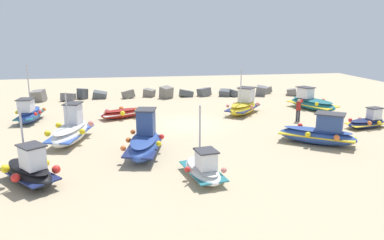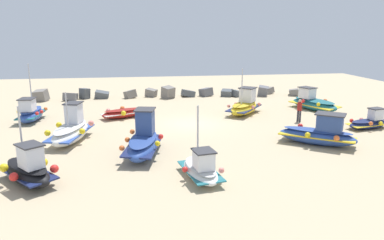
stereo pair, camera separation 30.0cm
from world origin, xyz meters
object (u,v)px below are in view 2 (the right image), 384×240
at_px(fishing_boat_0, 28,170).
at_px(fishing_boat_3, 201,169).
at_px(fishing_boat_5, 245,106).
at_px(fishing_boat_9, 71,130).
at_px(fishing_boat_8, 144,142).
at_px(fishing_boat_1, 123,113).
at_px(fishing_boat_4, 369,122).
at_px(person_walking, 299,109).
at_px(fishing_boat_2, 31,113).
at_px(fishing_boat_7, 313,103).
at_px(fishing_boat_6, 319,134).

relative_size(fishing_boat_0, fishing_boat_3, 1.03).
height_order(fishing_boat_5, fishing_boat_9, fishing_boat_5).
xyz_separation_m(fishing_boat_8, fishing_boat_9, (-4.10, 3.00, -0.04)).
distance_m(fishing_boat_8, fishing_boat_9, 5.08).
height_order(fishing_boat_1, fishing_boat_4, fishing_boat_4).
xyz_separation_m(fishing_boat_0, fishing_boat_5, (12.75, 11.55, 0.04)).
height_order(fishing_boat_1, person_walking, person_walking).
bearing_deg(fishing_boat_5, fishing_boat_8, 175.32).
relative_size(fishing_boat_3, fishing_boat_9, 0.72).
height_order(fishing_boat_2, fishing_boat_3, fishing_boat_2).
bearing_deg(person_walking, fishing_boat_4, -78.28).
bearing_deg(fishing_boat_4, fishing_boat_3, -164.51).
distance_m(fishing_boat_3, fishing_boat_7, 17.18).
bearing_deg(fishing_boat_2, fishing_boat_0, 17.91).
xyz_separation_m(fishing_boat_4, fishing_boat_5, (-6.83, 5.46, 0.23)).
bearing_deg(fishing_boat_2, fishing_boat_7, 95.87).
bearing_deg(fishing_boat_2, fishing_boat_4, 80.42).
relative_size(fishing_boat_1, fishing_boat_4, 1.09).
bearing_deg(fishing_boat_0, person_walking, 78.69).
height_order(fishing_boat_2, fishing_boat_6, fishing_boat_2).
relative_size(fishing_boat_5, fishing_boat_8, 0.91).
relative_size(fishing_boat_0, fishing_boat_5, 0.82).
distance_m(fishing_boat_8, person_walking, 12.22).
xyz_separation_m(fishing_boat_3, person_walking, (8.56, 8.99, 0.49)).
height_order(fishing_boat_1, fishing_boat_8, fishing_boat_8).
relative_size(fishing_boat_2, person_walking, 2.49).
xyz_separation_m(fishing_boat_0, fishing_boat_4, (19.59, 6.09, -0.18)).
relative_size(fishing_boat_3, fishing_boat_7, 0.69).
bearing_deg(fishing_boat_7, fishing_boat_8, 101.68).
xyz_separation_m(fishing_boat_3, fishing_boat_6, (7.39, 3.82, 0.18)).
xyz_separation_m(fishing_boat_2, fishing_boat_8, (7.72, -8.44, 0.08)).
bearing_deg(fishing_boat_9, fishing_boat_0, -174.58).
xyz_separation_m(fishing_boat_1, fishing_boat_5, (9.24, -0.02, 0.28)).
distance_m(fishing_boat_0, fishing_boat_5, 17.21).
xyz_separation_m(fishing_boat_3, fishing_boat_4, (12.37, 6.64, -0.03)).
height_order(fishing_boat_1, fishing_boat_5, fishing_boat_5).
bearing_deg(fishing_boat_5, fishing_boat_4, -90.56).
xyz_separation_m(fishing_boat_4, fishing_boat_8, (-14.74, -3.09, 0.28)).
distance_m(fishing_boat_3, fishing_boat_9, 9.20).
bearing_deg(fishing_boat_5, person_walking, -97.69).
bearing_deg(fishing_boat_3, fishing_boat_6, 107.49).
bearing_deg(fishing_boat_7, fishing_boat_9, 87.16).
height_order(fishing_boat_2, fishing_boat_4, fishing_boat_2).
height_order(fishing_boat_0, fishing_boat_1, fishing_boat_0).
bearing_deg(fishing_boat_1, fishing_boat_4, -44.65).
bearing_deg(fishing_boat_3, fishing_boat_0, -104.20).
distance_m(fishing_boat_1, fishing_boat_6, 13.86).
bearing_deg(fishing_boat_8, fishing_boat_2, 54.36).
relative_size(fishing_boat_8, person_walking, 2.70).
distance_m(fishing_boat_3, fishing_boat_6, 8.32).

